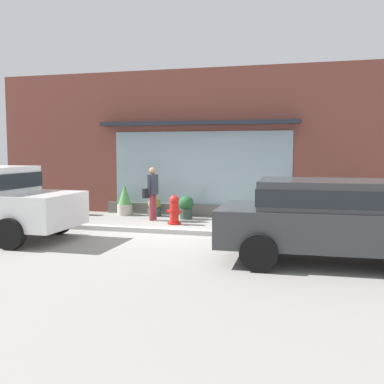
{
  "coord_description": "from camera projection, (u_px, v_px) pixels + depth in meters",
  "views": [
    {
      "loc": [
        3.57,
        -10.98,
        2.1
      ],
      "look_at": [
        0.3,
        1.2,
        0.93
      ],
      "focal_mm": 42.61,
      "sensor_mm": 36.0,
      "label": 1
    }
  ],
  "objects": [
    {
      "name": "curb_strip",
      "position": [
        166.0,
        231.0,
        11.48
      ],
      "size": [
        14.0,
        0.24,
        0.12
      ],
      "primitive_type": "cube",
      "color": "#B2B2AD",
      "rests_on": "ground_plane"
    },
    {
      "name": "potted_plant_window_center",
      "position": [
        84.0,
        206.0,
        14.7
      ],
      "size": [
        0.36,
        0.36,
        0.58
      ],
      "color": "#9E6042",
      "rests_on": "ground_plane"
    },
    {
      "name": "potted_plant_trailing_edge",
      "position": [
        125.0,
        200.0,
        14.65
      ],
      "size": [
        0.48,
        0.48,
        0.99
      ],
      "color": "#B7B2A3",
      "rests_on": "ground_plane"
    },
    {
      "name": "storefront",
      "position": [
        199.0,
        144.0,
        14.53
      ],
      "size": [
        14.0,
        0.81,
        4.64
      ],
      "color": "brown",
      "rests_on": "ground_plane"
    },
    {
      "name": "ground_plane",
      "position": [
        168.0,
        232.0,
        11.68
      ],
      "size": [
        60.0,
        60.0,
        0.0
      ],
      "primitive_type": "plane",
      "color": "gray"
    },
    {
      "name": "potted_plant_low_front",
      "position": [
        259.0,
        206.0,
        13.47
      ],
      "size": [
        0.42,
        0.42,
        0.9
      ],
      "color": "#9E6042",
      "rests_on": "ground_plane"
    },
    {
      "name": "parked_car_dark_gray",
      "position": [
        332.0,
        216.0,
        8.38
      ],
      "size": [
        4.39,
        2.14,
        1.55
      ],
      "rotation": [
        0.0,
        0.0,
        0.03
      ],
      "color": "#383A3D",
      "rests_on": "ground_plane"
    },
    {
      "name": "potted_plant_doorstep",
      "position": [
        154.0,
        207.0,
        14.46
      ],
      "size": [
        0.43,
        0.43,
        0.6
      ],
      "color": "#33473D",
      "rests_on": "ground_plane"
    },
    {
      "name": "potted_plant_corner_tall",
      "position": [
        186.0,
        207.0,
        13.83
      ],
      "size": [
        0.46,
        0.46,
        0.7
      ],
      "color": "#33473D",
      "rests_on": "ground_plane"
    },
    {
      "name": "potted_plant_near_hydrant",
      "position": [
        336.0,
        209.0,
        12.68
      ],
      "size": [
        0.67,
        0.67,
        0.84
      ],
      "color": "#B7B2A3",
      "rests_on": "ground_plane"
    },
    {
      "name": "pedestrian_with_handbag",
      "position": [
        152.0,
        190.0,
        13.49
      ],
      "size": [
        0.34,
        0.63,
        1.59
      ],
      "rotation": [
        0.0,
        0.0,
        4.4
      ],
      "color": "#8E333D",
      "rests_on": "ground_plane"
    },
    {
      "name": "fire_hydrant",
      "position": [
        174.0,
        210.0,
        12.83
      ],
      "size": [
        0.43,
        0.4,
        0.82
      ],
      "color": "red",
      "rests_on": "ground_plane"
    }
  ]
}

